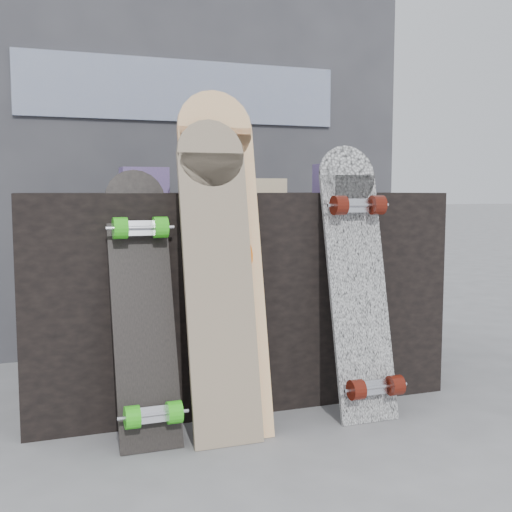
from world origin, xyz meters
name	(u,v)px	position (x,y,z in m)	size (l,w,h in m)	color
ground	(275,434)	(0.00, 0.00, 0.00)	(60.00, 60.00, 0.00)	slate
vendor_table	(230,293)	(0.00, 0.50, 0.40)	(1.60, 0.60, 0.80)	black
booth	(179,133)	(0.00, 1.35, 1.10)	(2.40, 0.22, 2.20)	#36363C
merch_box_purple	(144,180)	(-0.31, 0.63, 0.85)	(0.18, 0.12, 0.10)	#3E3C7C
merch_box_small	(334,178)	(0.47, 0.52, 0.86)	(0.14, 0.14, 0.12)	#3E3C7C
merch_box_flat	(259,186)	(0.19, 0.67, 0.83)	(0.22, 0.10, 0.06)	#D1B78C
longboard_geisha	(223,251)	(-0.14, 0.11, 0.61)	(0.26, 0.27, 1.15)	beige
longboard_celtic	(218,268)	(-0.17, 0.07, 0.56)	(0.23, 0.24, 1.05)	beige
longboard_cascadia	(359,277)	(0.35, 0.09, 0.50)	(0.22, 0.30, 0.98)	white
skateboard_dark	(143,302)	(-0.41, 0.11, 0.45)	(0.20, 0.34, 0.88)	black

